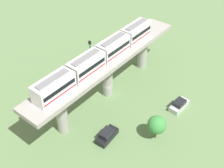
# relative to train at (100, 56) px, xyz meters

# --- Properties ---
(ground_plane) EXTENTS (120.00, 120.00, 0.00)m
(ground_plane) POSITION_rel_train_xyz_m (0.00, -1.83, -9.65)
(ground_plane) COLOR #5B7A4C
(viaduct) EXTENTS (5.20, 35.80, 8.12)m
(viaduct) POSITION_rel_train_xyz_m (0.00, -1.83, -3.34)
(viaduct) COLOR #999691
(viaduct) RESTS_ON ground
(train) EXTENTS (2.64, 27.45, 3.24)m
(train) POSITION_rel_train_xyz_m (0.00, 0.00, 0.00)
(train) COLOR silver
(train) RESTS_ON viaduct
(parked_car_silver) EXTENTS (2.11, 4.32, 1.76)m
(parked_car_silver) POSITION_rel_train_xyz_m (-12.58, -6.80, -8.91)
(parked_car_silver) COLOR #B2B5BA
(parked_car_silver) RESTS_ON ground
(parked_car_black) EXTENTS (2.09, 4.32, 1.76)m
(parked_car_black) POSITION_rel_train_xyz_m (-6.84, 6.78, -8.91)
(parked_car_black) COLOR black
(parked_car_black) RESTS_ON ground
(tree_near_viaduct) EXTENTS (3.02, 3.02, 4.44)m
(tree_near_viaduct) POSITION_rel_train_xyz_m (-12.82, 1.69, -6.75)
(tree_near_viaduct) COLOR brown
(tree_near_viaduct) RESTS_ON ground
(signal_post) EXTENTS (0.44, 0.28, 10.72)m
(signal_post) POSITION_rel_train_xyz_m (3.40, -1.19, -3.77)
(signal_post) COLOR #4C4C51
(signal_post) RESTS_ON ground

